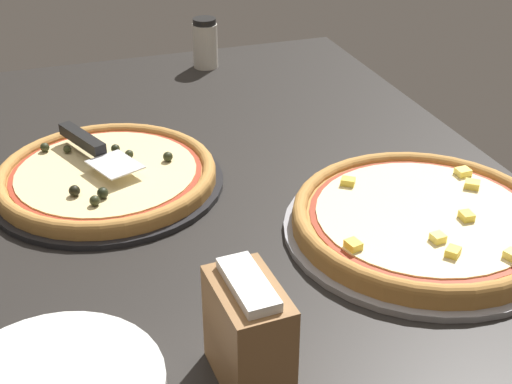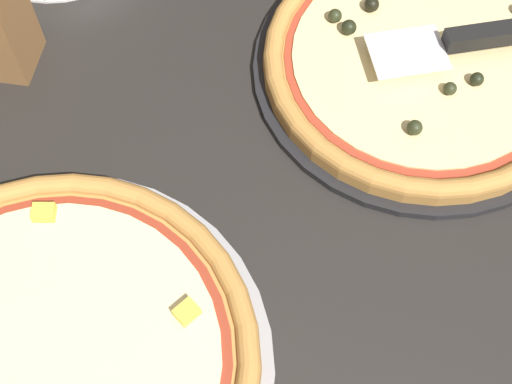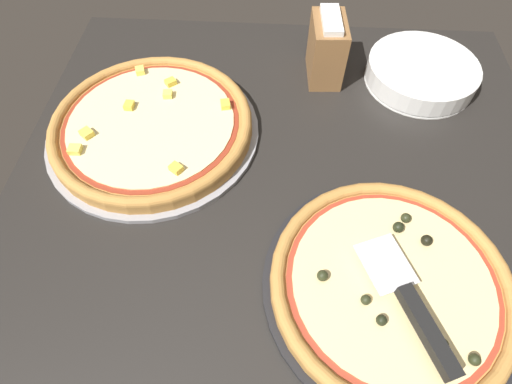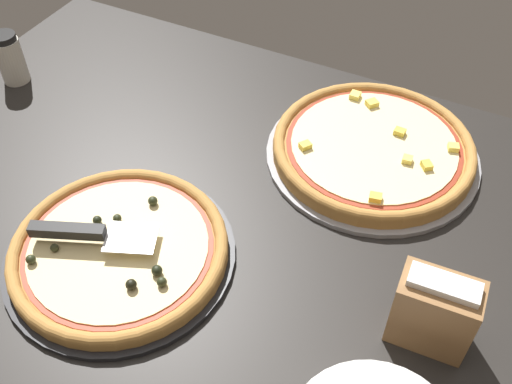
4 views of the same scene
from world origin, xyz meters
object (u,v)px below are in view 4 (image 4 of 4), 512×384
(napkin_holder, at_px, (434,311))
(parmesan_shaker, at_px, (10,58))
(pizza_back, at_px, (373,147))
(serving_spatula, at_px, (80,232))
(pizza_front, at_px, (119,249))

(napkin_holder, bearing_deg, parmesan_shaker, 167.47)
(pizza_back, bearing_deg, serving_spatula, -128.56)
(serving_spatula, bearing_deg, pizza_front, 18.28)
(parmesan_shaker, bearing_deg, pizza_back, 8.31)
(serving_spatula, height_order, napkin_holder, napkin_holder)
(pizza_back, xyz_separation_m, serving_spatula, (-0.36, -0.45, 0.03))
(napkin_holder, bearing_deg, pizza_back, 120.75)
(pizza_back, bearing_deg, napkin_holder, -59.25)
(pizza_back, height_order, parmesan_shaker, parmesan_shaker)
(pizza_front, height_order, pizza_back, same)
(parmesan_shaker, distance_m, napkin_holder, 1.04)
(pizza_front, xyz_separation_m, parmesan_shaker, (-0.51, 0.31, 0.04))
(pizza_back, xyz_separation_m, parmesan_shaker, (-0.81, -0.12, 0.03))
(napkin_holder, bearing_deg, serving_spatula, -169.40)
(serving_spatula, bearing_deg, pizza_back, 51.44)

